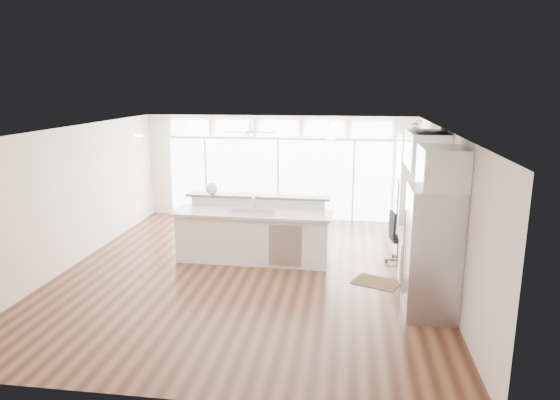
# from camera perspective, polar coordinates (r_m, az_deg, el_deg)

# --- Properties ---
(floor) EXTENTS (7.00, 8.00, 0.02)m
(floor) POSITION_cam_1_polar(r_m,az_deg,el_deg) (9.62, -3.54, -8.23)
(floor) COLOR #412214
(floor) RESTS_ON ground
(ceiling) EXTENTS (7.00, 8.00, 0.02)m
(ceiling) POSITION_cam_1_polar(r_m,az_deg,el_deg) (8.99, -3.79, 8.08)
(ceiling) COLOR white
(ceiling) RESTS_ON wall_back
(wall_back) EXTENTS (7.00, 0.04, 2.70)m
(wall_back) POSITION_cam_1_polar(r_m,az_deg,el_deg) (13.07, -0.15, 3.72)
(wall_back) COLOR white
(wall_back) RESTS_ON floor
(wall_front) EXTENTS (7.00, 0.04, 2.70)m
(wall_front) POSITION_cam_1_polar(r_m,az_deg,el_deg) (5.53, -12.10, -9.89)
(wall_front) COLOR white
(wall_front) RESTS_ON floor
(wall_left) EXTENTS (0.04, 8.00, 2.70)m
(wall_left) POSITION_cam_1_polar(r_m,az_deg,el_deg) (10.48, -22.76, 0.32)
(wall_left) COLOR white
(wall_left) RESTS_ON floor
(wall_right) EXTENTS (0.04, 8.00, 2.70)m
(wall_right) POSITION_cam_1_polar(r_m,az_deg,el_deg) (9.18, 18.27, -1.01)
(wall_right) COLOR white
(wall_right) RESTS_ON floor
(glass_wall) EXTENTS (5.80, 0.06, 2.08)m
(glass_wall) POSITION_cam_1_polar(r_m,az_deg,el_deg) (13.07, -0.18, 2.38)
(glass_wall) COLOR white
(glass_wall) RESTS_ON wall_back
(transom_row) EXTENTS (5.90, 0.06, 0.40)m
(transom_row) POSITION_cam_1_polar(r_m,az_deg,el_deg) (12.89, -0.19, 8.20)
(transom_row) COLOR white
(transom_row) RESTS_ON wall_back
(desk_window) EXTENTS (0.04, 0.85, 0.85)m
(desk_window) POSITION_cam_1_polar(r_m,az_deg,el_deg) (9.42, 17.81, 0.62)
(desk_window) COLOR white
(desk_window) RESTS_ON wall_right
(ceiling_fan) EXTENTS (1.16, 1.16, 0.32)m
(ceiling_fan) POSITION_cam_1_polar(r_m,az_deg,el_deg) (11.84, -3.40, 8.22)
(ceiling_fan) COLOR silver
(ceiling_fan) RESTS_ON ceiling
(recessed_lights) EXTENTS (3.40, 3.00, 0.02)m
(recessed_lights) POSITION_cam_1_polar(r_m,az_deg,el_deg) (9.19, -3.53, 8.06)
(recessed_lights) COLOR beige
(recessed_lights) RESTS_ON ceiling
(oven_cabinet) EXTENTS (0.64, 1.20, 2.50)m
(oven_cabinet) POSITION_cam_1_polar(r_m,az_deg,el_deg) (10.89, 14.91, 0.82)
(oven_cabinet) COLOR white
(oven_cabinet) RESTS_ON floor
(desk_nook) EXTENTS (0.72, 1.30, 0.76)m
(desk_nook) POSITION_cam_1_polar(r_m,az_deg,el_deg) (9.68, 15.39, -6.10)
(desk_nook) COLOR white
(desk_nook) RESTS_ON floor
(upper_cabinets) EXTENTS (0.64, 1.30, 0.64)m
(upper_cabinets) POSITION_cam_1_polar(r_m,az_deg,el_deg) (9.24, 16.38, 5.53)
(upper_cabinets) COLOR white
(upper_cabinets) RESTS_ON wall_right
(refrigerator) EXTENTS (0.76, 0.90, 2.00)m
(refrigerator) POSITION_cam_1_polar(r_m,az_deg,el_deg) (7.93, 16.98, -5.75)
(refrigerator) COLOR #ADACB1
(refrigerator) RESTS_ON floor
(fridge_cabinet) EXTENTS (0.64, 0.90, 0.60)m
(fridge_cabinet) POSITION_cam_1_polar(r_m,az_deg,el_deg) (7.63, 18.08, 3.53)
(fridge_cabinet) COLOR white
(fridge_cabinet) RESTS_ON wall_right
(framed_photos) EXTENTS (0.06, 0.22, 0.80)m
(framed_photos) POSITION_cam_1_polar(r_m,az_deg,el_deg) (10.05, 17.17, 0.54)
(framed_photos) COLOR black
(framed_photos) RESTS_ON wall_right
(kitchen_island) EXTENTS (3.17, 1.25, 1.25)m
(kitchen_island) POSITION_cam_1_polar(r_m,az_deg,el_deg) (10.00, -3.08, -3.53)
(kitchen_island) COLOR white
(kitchen_island) RESTS_ON floor
(rug) EXTENTS (0.97, 0.86, 0.01)m
(rug) POSITION_cam_1_polar(r_m,az_deg,el_deg) (9.26, 10.97, -9.21)
(rug) COLOR #31200F
(rug) RESTS_ON floor
(office_chair) EXTENTS (0.61, 0.57, 1.04)m
(office_chair) POSITION_cam_1_polar(r_m,az_deg,el_deg) (10.15, 13.81, -4.27)
(office_chair) COLOR black
(office_chair) RESTS_ON floor
(fishbowl) EXTENTS (0.28, 0.28, 0.25)m
(fishbowl) POSITION_cam_1_polar(r_m,az_deg,el_deg) (10.43, -7.78, 1.32)
(fishbowl) COLOR silver
(fishbowl) RESTS_ON kitchen_island
(monitor) EXTENTS (0.16, 0.47, 0.38)m
(monitor) POSITION_cam_1_polar(r_m,az_deg,el_deg) (9.50, 15.12, -2.83)
(monitor) COLOR black
(monitor) RESTS_ON desk_nook
(keyboard) EXTENTS (0.13, 0.32, 0.02)m
(keyboard) POSITION_cam_1_polar(r_m,az_deg,el_deg) (9.53, 14.04, -3.86)
(keyboard) COLOR silver
(keyboard) RESTS_ON desk_nook
(potted_plant) EXTENTS (0.26, 0.29, 0.21)m
(potted_plant) POSITION_cam_1_polar(r_m,az_deg,el_deg) (10.69, 15.34, 7.94)
(potted_plant) COLOR #305524
(potted_plant) RESTS_ON oven_cabinet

